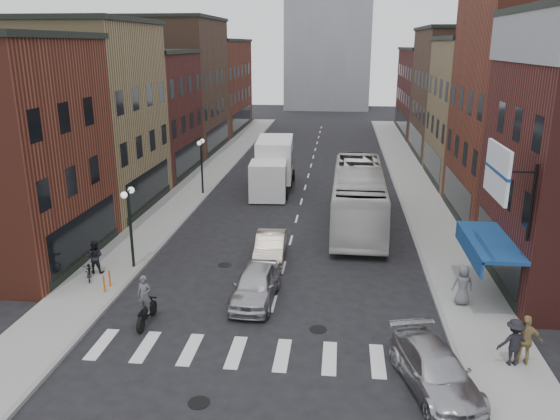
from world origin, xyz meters
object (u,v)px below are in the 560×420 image
(ped_right_b, at_px, (526,340))
(streetlamp_near, at_px, (129,213))
(streetlamp_far, at_px, (201,156))
(transit_bus, at_px, (358,196))
(bike_rack, at_px, (107,281))
(parked_bicycle, at_px, (89,270))
(curb_car, at_px, (435,371))
(ped_right_a, at_px, (514,342))
(ped_right_c, at_px, (463,285))
(billboard_sign, at_px, (499,173))
(motorcycle_rider, at_px, (145,302))
(box_truck, at_px, (273,166))
(ped_left_solo, at_px, (95,257))
(sedan_left_near, at_px, (255,285))
(sedan_left_far, at_px, (270,247))

(ped_right_b, bearing_deg, streetlamp_near, -12.93)
(streetlamp_far, bearing_deg, transit_bus, -26.11)
(bike_rack, bearing_deg, parked_bicycle, 141.47)
(curb_car, xyz_separation_m, ped_right_a, (2.83, 1.53, 0.32))
(curb_car, relative_size, ped_right_c, 2.67)
(billboard_sign, xyz_separation_m, parked_bicycle, (-17.51, 1.86, -5.58))
(motorcycle_rider, bearing_deg, ped_right_c, 15.96)
(streetlamp_far, relative_size, parked_bicycle, 2.66)
(motorcycle_rider, bearing_deg, billboard_sign, 10.83)
(ped_right_b, distance_m, ped_right_c, 4.59)
(box_truck, relative_size, ped_left_solo, 5.30)
(sedan_left_near, bearing_deg, streetlamp_near, 158.96)
(billboard_sign, distance_m, streetlamp_near, 16.68)
(billboard_sign, distance_m, transit_bus, 13.62)
(streetlamp_near, relative_size, sedan_left_near, 0.93)
(sedan_left_far, bearing_deg, bike_rack, -148.37)
(curb_car, relative_size, ped_right_b, 2.56)
(transit_bus, relative_size, sedan_left_near, 2.89)
(streetlamp_near, height_order, ped_right_b, streetlamp_near)
(transit_bus, xyz_separation_m, sedan_left_near, (-4.66, -11.27, -1.03))
(sedan_left_near, height_order, sedan_left_far, sedan_left_near)
(transit_bus, relative_size, curb_car, 2.75)
(sedan_left_near, bearing_deg, motorcycle_rider, -145.56)
(transit_bus, xyz_separation_m, ped_left_solo, (-12.74, -9.45, -0.81))
(streetlamp_far, relative_size, ped_left_solo, 2.49)
(parked_bicycle, bearing_deg, bike_rack, -63.50)
(motorcycle_rider, distance_m, ped_right_a, 13.68)
(ped_right_a, height_order, ped_right_b, ped_right_b)
(streetlamp_far, xyz_separation_m, ped_right_b, (16.55, -20.83, -1.85))
(motorcycle_rider, relative_size, transit_bus, 0.16)
(sedan_left_far, height_order, curb_car, sedan_left_far)
(box_truck, relative_size, transit_bus, 0.68)
(streetlamp_far, xyz_separation_m, curb_car, (13.32, -22.43, -2.24))
(ped_right_a, bearing_deg, parked_bicycle, -24.15)
(motorcycle_rider, bearing_deg, ped_right_b, -3.05)
(sedan_left_far, distance_m, ped_right_b, 13.31)
(parked_bicycle, distance_m, ped_right_c, 16.91)
(box_truck, distance_m, parked_bicycle, 18.86)
(streetlamp_far, distance_m, parked_bicycle, 15.89)
(transit_bus, relative_size, sedan_left_far, 3.05)
(streetlamp_far, relative_size, ped_right_a, 2.42)
(streetlamp_far, height_order, parked_bicycle, streetlamp_far)
(billboard_sign, distance_m, ped_right_b, 6.09)
(streetlamp_far, relative_size, bike_rack, 5.14)
(sedan_left_far, bearing_deg, sedan_left_near, -93.40)
(streetlamp_near, xyz_separation_m, ped_right_a, (16.16, -6.89, -1.91))
(sedan_left_near, bearing_deg, ped_right_b, -20.27)
(sedan_left_near, xyz_separation_m, ped_right_c, (8.80, 0.37, 0.27))
(streetlamp_far, bearing_deg, ped_right_c, -46.86)
(billboard_sign, bearing_deg, streetlamp_near, 167.65)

